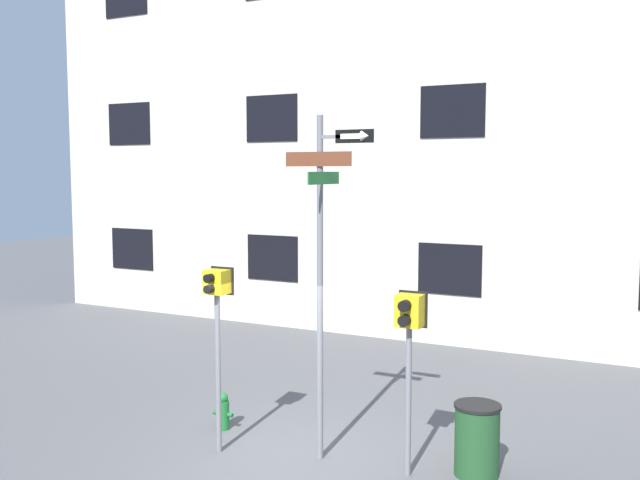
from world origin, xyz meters
name	(u,v)px	position (x,y,z in m)	size (l,w,h in m)	color
ground_plane	(290,462)	(0.00, 0.00, 0.00)	(60.00, 60.00, 0.00)	#515154
building_facade	(458,32)	(0.00, 7.85, 7.27)	(24.00, 0.63, 14.54)	beige
street_sign_pole	(324,258)	(0.38, 0.31, 2.89)	(1.31, 0.92, 4.86)	slate
pedestrian_signal_left	(217,309)	(-1.10, -0.15, 2.12)	(0.39, 0.40, 2.72)	slate
pedestrian_signal_right	(409,331)	(1.64, 0.34, 1.99)	(0.40, 0.40, 2.50)	slate
fire_hydrant	(223,412)	(-1.57, 0.63, 0.29)	(0.36, 0.20, 0.60)	#196028
trash_bin	(477,440)	(2.46, 0.78, 0.49)	(0.63, 0.63, 0.98)	#1E4723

